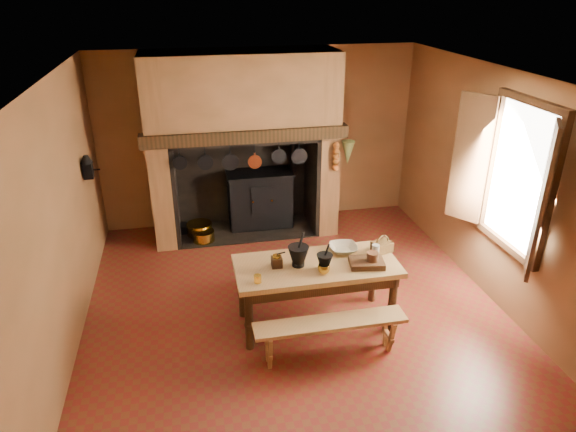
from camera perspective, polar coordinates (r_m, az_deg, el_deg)
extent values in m
plane|color=maroon|center=(6.43, 0.78, -10.34)|extent=(5.50, 5.50, 0.00)
plane|color=silver|center=(5.33, 0.95, 15.09)|extent=(5.50, 5.50, 0.00)
cube|color=#9A643D|center=(8.29, -3.28, 8.65)|extent=(5.00, 0.02, 2.80)
cube|color=#9A643D|center=(5.78, -24.13, -0.93)|extent=(0.02, 5.50, 2.80)
cube|color=#9A643D|center=(6.70, 22.26, 2.81)|extent=(0.02, 5.50, 2.80)
cube|color=#9A643D|center=(3.50, 11.00, -16.81)|extent=(5.00, 0.02, 2.80)
cube|color=#9A643D|center=(7.79, -14.19, 6.87)|extent=(0.30, 0.90, 2.80)
cube|color=#9A643D|center=(8.05, 3.98, 8.15)|extent=(0.30, 0.90, 2.80)
cube|color=#9A643D|center=(7.63, -5.19, 13.37)|extent=(2.20, 0.90, 1.20)
cube|color=black|center=(7.36, -4.66, 8.88)|extent=(2.95, 0.22, 0.18)
cube|color=black|center=(8.41, -5.17, 4.53)|extent=(2.20, 0.06, 1.60)
cube|color=black|center=(8.34, -4.62, -1.55)|extent=(2.20, 0.90, 0.02)
cube|color=black|center=(8.32, -3.15, 1.77)|extent=(1.00, 0.50, 0.90)
cube|color=black|center=(8.13, -3.20, 4.77)|extent=(1.04, 0.54, 0.04)
cube|color=black|center=(8.04, -2.88, 1.71)|extent=(0.35, 0.02, 0.45)
cylinder|color=black|center=(8.13, 0.58, 7.27)|extent=(0.10, 0.10, 0.70)
cylinder|color=gold|center=(8.00, -3.92, 1.57)|extent=(0.03, 0.03, 0.03)
cylinder|color=gold|center=(8.05, -1.81, 1.75)|extent=(0.03, 0.03, 0.03)
cylinder|color=gold|center=(8.26, -9.81, -1.44)|extent=(0.40, 0.40, 0.20)
cylinder|color=gold|center=(8.04, -9.36, -2.24)|extent=(0.34, 0.34, 0.18)
cube|color=black|center=(8.35, -11.20, -1.38)|extent=(0.18, 0.18, 0.16)
cone|color=#5C6530|center=(7.66, 6.66, 7.00)|extent=(0.20, 0.20, 0.35)
cube|color=white|center=(6.28, 24.46, 3.97)|extent=(0.02, 1.00, 1.60)
cube|color=#341D10|center=(6.05, 25.63, 11.39)|extent=(0.08, 1.16, 0.08)
cube|color=#341D10|center=(6.58, 22.98, -2.88)|extent=(0.08, 1.16, 0.08)
cube|color=#341D10|center=(5.65, 26.36, 1.38)|extent=(0.29, 0.39, 1.60)
cube|color=#341D10|center=(6.69, 19.61, 5.96)|extent=(0.29, 0.39, 1.60)
cube|color=black|center=(7.16, -21.34, 4.76)|extent=(0.12, 0.12, 0.22)
cone|color=black|center=(7.12, -21.52, 5.90)|extent=(0.16, 0.16, 0.10)
cylinder|color=black|center=(7.15, -20.63, 4.84)|extent=(0.12, 0.02, 0.02)
cube|color=tan|center=(5.81, 3.19, -5.57)|extent=(1.84, 0.82, 0.06)
cube|color=#341D10|center=(5.86, 3.16, -6.44)|extent=(1.72, 0.70, 0.14)
cylinder|color=#341D10|center=(5.64, -4.34, -11.46)|extent=(0.09, 0.09, 0.74)
cylinder|color=#341D10|center=(6.01, 11.52, -9.41)|extent=(0.09, 0.09, 0.74)
cylinder|color=#341D10|center=(6.15, -5.11, -8.13)|extent=(0.09, 0.09, 0.74)
cylinder|color=#341D10|center=(6.49, 9.47, -6.47)|extent=(0.09, 0.09, 0.74)
cube|color=tan|center=(5.49, 4.74, -11.73)|extent=(1.62, 0.28, 0.04)
cube|color=tan|center=(6.59, 1.54, -5.31)|extent=(1.46, 0.26, 0.04)
cylinder|color=black|center=(5.73, 1.15, -5.35)|extent=(0.14, 0.14, 0.04)
cone|color=black|center=(5.68, 1.16, -4.32)|extent=(0.24, 0.24, 0.19)
cylinder|color=black|center=(5.60, 1.45, -2.80)|extent=(0.10, 0.06, 0.19)
cylinder|color=black|center=(5.68, 4.07, -5.77)|extent=(0.11, 0.11, 0.03)
cone|color=black|center=(5.64, 4.09, -4.98)|extent=(0.18, 0.18, 0.15)
cylinder|color=black|center=(5.58, 4.34, -3.83)|extent=(0.07, 0.04, 0.15)
cube|color=#341D10|center=(5.70, -1.26, -5.13)|extent=(0.12, 0.12, 0.12)
cylinder|color=gold|center=(5.66, -1.27, -4.50)|extent=(0.09, 0.09, 0.03)
cylinder|color=black|center=(5.65, -0.79, -4.15)|extent=(0.10, 0.02, 0.03)
cylinder|color=gold|center=(5.43, -3.38, -6.98)|extent=(0.10, 0.10, 0.09)
cylinder|color=gold|center=(6.00, 0.85, -3.61)|extent=(0.11, 0.11, 0.09)
imported|color=beige|center=(6.04, 6.16, -3.60)|extent=(0.36, 0.36, 0.08)
cylinder|color=#52311E|center=(5.78, 9.35, -4.75)|extent=(0.16, 0.16, 0.16)
cylinder|color=beige|center=(5.97, 9.70, -3.84)|extent=(0.09, 0.09, 0.15)
cube|color=#4D3417|center=(6.10, 10.40, -3.36)|extent=(0.26, 0.22, 0.13)
torus|color=#4D3417|center=(6.07, 10.44, -2.84)|extent=(0.18, 0.07, 0.18)
cube|color=#341D10|center=(5.80, 8.73, -5.15)|extent=(0.41, 0.32, 0.06)
imported|color=gold|center=(5.59, 4.01, -5.88)|extent=(0.14, 0.14, 0.10)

